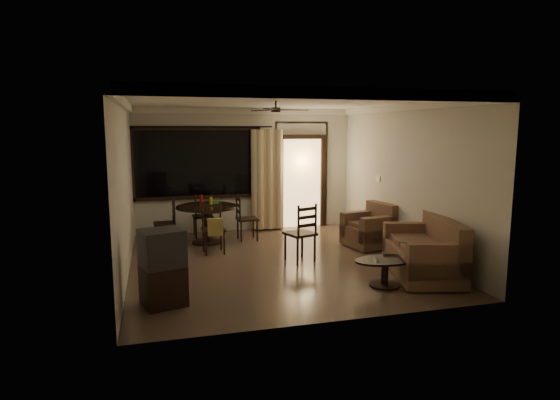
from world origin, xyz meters
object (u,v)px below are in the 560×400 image
object	(u,v)px
dining_chair_east	(247,227)
dining_table	(207,214)
dining_chair_north	(203,224)
sofa	(426,253)
coffee_table	(385,268)
armchair	(371,229)
dining_chair_south	(214,237)
side_chair	(300,244)
dining_chair_west	(166,232)
tv_cabinet	(163,268)

from	to	relation	value
dining_chair_east	dining_table	bearing A→B (deg)	89.93
dining_chair_north	sofa	xyz separation A→B (m)	(3.17, -3.71, 0.08)
dining_chair_east	coffee_table	world-z (taller)	dining_chair_east
dining_table	armchair	distance (m)	3.34
armchair	sofa	bearing A→B (deg)	-100.86
dining_chair_south	side_chair	xyz separation A→B (m)	(1.42, -0.94, 0.01)
coffee_table	dining_table	bearing A→B (deg)	123.54
dining_table	armchair	xyz separation A→B (m)	(3.13, -1.15, -0.26)
sofa	armchair	bearing A→B (deg)	105.50
dining_chair_east	armchair	bearing A→B (deg)	-119.07
dining_chair_west	sofa	distance (m)	5.03
dining_chair_west	coffee_table	distance (m)	4.58
armchair	dining_chair_west	bearing A→B (deg)	152.94
dining_chair_north	armchair	size ratio (longest dim) A/B	0.96
dining_chair_west	sofa	world-z (taller)	dining_chair_west
dining_chair_east	side_chair	distance (m)	1.93
dining_chair_east	dining_chair_north	distance (m)	1.04
armchair	dining_table	bearing A→B (deg)	148.54
dining_chair_north	side_chair	world-z (taller)	side_chair
dining_table	dining_chair_south	xyz separation A→B (m)	(0.03, -0.86, -0.31)
coffee_table	armchair	bearing A→B (deg)	68.85
dining_table	dining_chair_north	distance (m)	0.68
coffee_table	dining_chair_east	bearing A→B (deg)	112.52
dining_chair_east	dining_chair_north	bearing A→B (deg)	54.49
tv_cabinet	side_chair	bearing A→B (deg)	15.92
dining_table	side_chair	distance (m)	2.33
dining_chair_west	dining_chair_east	world-z (taller)	same
dining_table	dining_chair_south	size ratio (longest dim) A/B	1.31
sofa	dining_chair_south	bearing A→B (deg)	159.26
side_chair	armchair	bearing A→B (deg)	-177.66
tv_cabinet	coffee_table	xyz separation A→B (m)	(3.21, -0.08, -0.24)
dining_chair_north	sofa	bearing A→B (deg)	128.63
dining_chair_south	armchair	size ratio (longest dim) A/B	0.96
dining_table	dining_chair_west	bearing A→B (deg)	-178.10
dining_chair_east	armchair	size ratio (longest dim) A/B	0.96
dining_table	side_chair	world-z (taller)	side_chair
tv_cabinet	coffee_table	size ratio (longest dim) A/B	1.09
dining_chair_south	coffee_table	size ratio (longest dim) A/B	1.01
armchair	coffee_table	distance (m)	2.41
dining_table	coffee_table	size ratio (longest dim) A/B	1.32
dining_table	dining_chair_east	xyz separation A→B (m)	(0.83, 0.03, -0.33)
dining_table	dining_chair_north	size ratio (longest dim) A/B	1.31
dining_chair_south	dining_chair_north	size ratio (longest dim) A/B	1.00
dining_chair_east	side_chair	bearing A→B (deg)	-163.36
dining_chair_south	tv_cabinet	xyz separation A→B (m)	(-0.98, -2.47, 0.21)
dining_chair_south	coffee_table	distance (m)	3.39
dining_chair_south	coffee_table	xyz separation A→B (m)	(2.23, -2.55, -0.03)
tv_cabinet	armchair	world-z (taller)	tv_cabinet
dining_table	dining_chair_east	world-z (taller)	dining_table
dining_table	sofa	distance (m)	4.43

